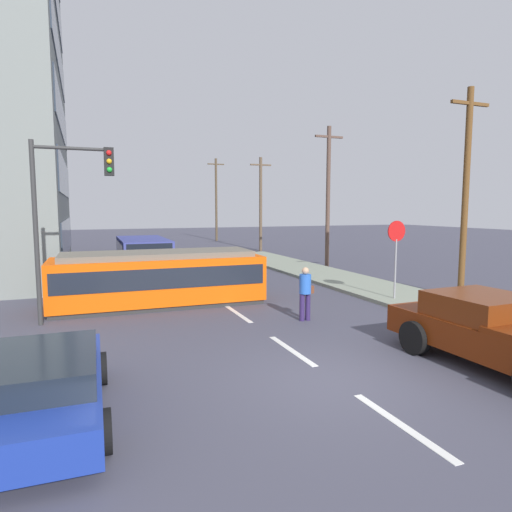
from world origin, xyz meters
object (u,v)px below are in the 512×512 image
pedestrian_crossing (305,291)px  parked_sedan_near (45,386)px  stop_sign (396,243)px  parked_sedan_mid (76,276)px  utility_pole_mid (328,195)px  city_bus (143,252)px  utility_pole_far (261,202)px  streetcar_tram (159,277)px  utility_pole_near (466,190)px  traffic_light_mast (66,199)px  pickup_truck_parked (500,333)px  utility_pole_distant (216,198)px

pedestrian_crossing → parked_sedan_near: size_ratio=0.38×
parked_sedan_near → stop_sign: size_ratio=1.54×
parked_sedan_mid → utility_pole_mid: (13.78, 2.78, 3.65)m
city_bus → stop_sign: (7.63, -11.93, 1.15)m
utility_pole_far → stop_sign: bearing=-97.9°
streetcar_tram → parked_sedan_mid: streetcar_tram is taller
parked_sedan_near → utility_pole_mid: 20.90m
streetcar_tram → city_bus: streetcar_tram is taller
city_bus → utility_pole_near: 16.45m
utility_pole_near → utility_pole_far: bearing=90.6°
parked_sedan_mid → utility_pole_near: utility_pole_near is taller
parked_sedan_mid → utility_pole_far: 19.58m
traffic_light_mast → parked_sedan_mid: bearing=89.2°
city_bus → traffic_light_mast: 11.61m
streetcar_tram → utility_pole_far: (10.99, 17.41, 2.96)m
pickup_truck_parked → traffic_light_mast: traffic_light_mast is taller
parked_sedan_mid → stop_sign: size_ratio=1.43×
parked_sedan_mid → utility_pole_far: bearing=44.2°
parked_sedan_mid → utility_pole_distant: 29.39m
parked_sedan_mid → utility_pole_distant: (13.67, 25.72, 3.92)m
pedestrian_crossing → pickup_truck_parked: 5.58m
parked_sedan_mid → traffic_light_mast: bearing=-90.8°
utility_pole_far → utility_pole_distant: bearing=90.8°
streetcar_tram → parked_sedan_near: 8.85m
parked_sedan_near → utility_pole_distant: bearing=69.8°
pedestrian_crossing → traffic_light_mast: traffic_light_mast is taller
pedestrian_crossing → utility_pole_far: utility_pole_far is taller
utility_pole_far → utility_pole_mid: bearing=-90.3°
pedestrian_crossing → utility_pole_mid: utility_pole_mid is taller
utility_pole_near → utility_pole_distant: 32.68m
streetcar_tram → utility_pole_near: size_ratio=0.93×
utility_pole_near → utility_pole_far: (-0.21, 20.41, -0.22)m
utility_pole_far → utility_pole_distant: (-0.16, 12.27, 0.59)m
streetcar_tram → stop_sign: stop_sign is taller
utility_pole_near → utility_pole_mid: utility_pole_mid is taller
parked_sedan_near → parked_sedan_mid: same height
city_bus → traffic_light_mast: bearing=-108.0°
city_bus → stop_sign: size_ratio=2.03×
utility_pole_mid → pedestrian_crossing: bearing=-123.5°
utility_pole_far → pedestrian_crossing: bearing=-108.5°
city_bus → stop_sign: stop_sign is taller
city_bus → stop_sign: bearing=-57.4°
traffic_light_mast → pickup_truck_parked: bearing=-41.0°
utility_pole_far → utility_pole_distant: size_ratio=0.87×
city_bus → pickup_truck_parked: bearing=-74.0°
streetcar_tram → city_bus: size_ratio=1.27×
parked_sedan_near → parked_sedan_mid: size_ratio=1.07×
pickup_truck_parked → stop_sign: 6.97m
parked_sedan_near → utility_pole_distant: 40.63m
streetcar_tram → stop_sign: bearing=-18.6°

